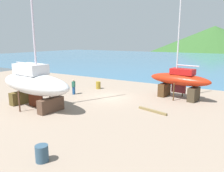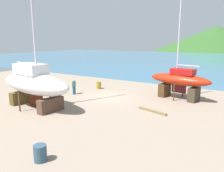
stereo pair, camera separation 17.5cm
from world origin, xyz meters
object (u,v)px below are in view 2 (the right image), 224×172
object	(u,v)px
sailboat_far_slipway	(34,83)
barrel_tipped_center	(40,153)
barrel_tipped_right	(99,85)
sailboat_mid_port	(180,80)
worker	(74,87)

from	to	relation	value
sailboat_far_slipway	barrel_tipped_center	distance (m)	9.59
barrel_tipped_right	barrel_tipped_center	bearing A→B (deg)	-64.92
sailboat_mid_port	sailboat_far_slipway	bearing A→B (deg)	52.88
sailboat_far_slipway	sailboat_mid_port	xyz separation A→B (m)	(9.90, 9.43, -0.29)
worker	barrel_tipped_right	size ratio (longest dim) A/B	1.86
sailboat_far_slipway	worker	distance (m)	5.50
sailboat_far_slipway	worker	world-z (taller)	sailboat_far_slipway
barrel_tipped_right	barrel_tipped_center	world-z (taller)	barrel_tipped_right
barrel_tipped_center	sailboat_mid_port	bearing A→B (deg)	80.68
barrel_tipped_right	worker	bearing A→B (deg)	-100.81
sailboat_far_slipway	sailboat_mid_port	world-z (taller)	sailboat_far_slipway
sailboat_mid_port	worker	world-z (taller)	sailboat_mid_port
sailboat_mid_port	barrel_tipped_center	size ratio (longest dim) A/B	12.19
sailboat_mid_port	barrel_tipped_center	world-z (taller)	sailboat_mid_port
sailboat_far_slipway	barrel_tipped_right	xyz separation A→B (m)	(0.44, 8.99, -1.71)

